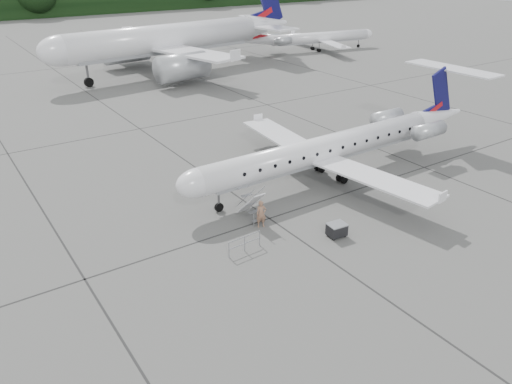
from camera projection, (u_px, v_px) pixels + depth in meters
ground at (388, 223)px, 32.27m from camera, size 320.00×320.00×0.00m
treeline at (7, 3)px, 127.71m from camera, size 260.00×4.00×8.00m
main_regional_jet at (324, 137)px, 36.89m from camera, size 27.44×19.95×6.96m
airstair at (250, 204)px, 32.27m from camera, size 0.88×2.16×2.18m
passenger at (261, 214)px, 31.45m from camera, size 0.76×0.63×1.80m
safety_railing at (245, 244)px, 28.97m from camera, size 2.20×0.20×1.00m
baggage_cart at (337, 230)px, 30.53m from camera, size 1.16×0.97×0.94m
bg_narrowbody at (165, 24)px, 68.90m from camera, size 40.91×31.60×13.63m
bg_regional_right at (321, 32)px, 87.33m from camera, size 26.84×21.35×6.34m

